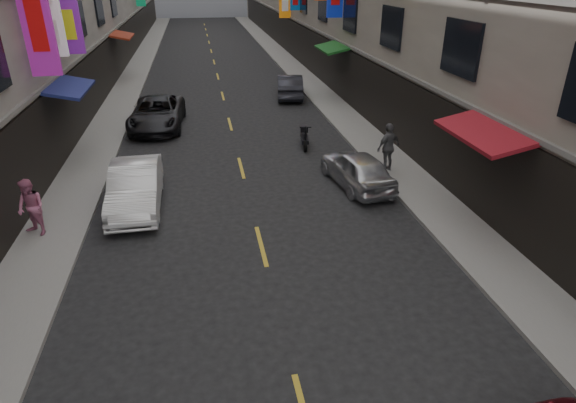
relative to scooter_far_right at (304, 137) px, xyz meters
name	(u,v)px	position (x,y,z in m)	size (l,w,h in m)	color
sidewalk_left	(132,79)	(-8.98, 15.96, -0.38)	(2.00, 90.00, 0.12)	slate
sidewalk_right	(299,73)	(3.02, 15.96, -0.38)	(2.00, 90.00, 0.12)	slate
street_awnings	(202,82)	(-4.24, -0.04, 2.56)	(13.99, 35.20, 0.41)	#154E1E
lane_markings	(220,85)	(-2.98, 12.96, -0.44)	(0.12, 80.20, 0.01)	gold
scooter_far_right	(304,137)	(0.00, 0.00, 0.00)	(0.57, 1.80, 1.14)	black
car_left_mid	(135,187)	(-6.65, -4.84, 0.28)	(1.52, 4.36, 1.44)	white
car_left_far	(157,113)	(-6.48, 4.01, 0.28)	(2.39, 5.18, 1.44)	black
car_right_mid	(357,169)	(0.95, -4.51, 0.21)	(1.54, 3.83, 1.31)	silver
car_right_far	(290,86)	(1.02, 8.85, 0.24)	(1.45, 4.16, 1.37)	#26262E
pedestrian_lfar	(31,208)	(-9.34, -6.39, 0.53)	(0.83, 0.57, 1.70)	#C2668A
pedestrian_rfar	(388,147)	(2.45, -3.57, 0.60)	(1.09, 0.62, 1.85)	#505052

